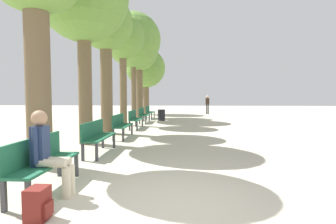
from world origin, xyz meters
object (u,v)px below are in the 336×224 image
object	(u,v)px
tree_row_5	(139,53)
person_seated	(48,151)
bench_row_2	(121,124)
bench_row_5	(149,111)
bench_row_1	(97,134)
tree_row_3	(123,39)
bench_row_0	(41,159)
tree_row_2	(106,28)
bench_row_3	(135,118)
backpack	(38,204)
tree_row_6	(146,69)
trash_bin	(161,115)
bench_row_4	(143,114)
tree_row_4	(133,40)
pedestrian_near	(207,103)

from	to	relation	value
tree_row_5	person_seated	distance (m)	15.66
bench_row_2	bench_row_5	bearing A→B (deg)	90.00
bench_row_1	tree_row_3	distance (m)	8.05
tree_row_3	bench_row_0	bearing A→B (deg)	-85.00
tree_row_2	bench_row_1	bearing A→B (deg)	-77.57
bench_row_3	backpack	size ratio (longest dim) A/B	3.99
tree_row_6	trash_bin	size ratio (longest dim) A/B	7.97
bench_row_1	tree_row_3	size ratio (longest dim) A/B	0.29
bench_row_1	backpack	size ratio (longest dim) A/B	3.99
bench_row_4	tree_row_4	xyz separation A→B (m)	(-0.85, 1.59, 4.58)
bench_row_4	tree_row_4	bearing A→B (deg)	118.08
tree_row_3	tree_row_6	xyz separation A→B (m)	(-0.00, 8.60, -0.65)
bench_row_1	bench_row_4	distance (m)	8.32
bench_row_3	tree_row_4	xyz separation A→B (m)	(-0.85, 4.37, 4.58)
tree_row_4	tree_row_5	size ratio (longest dim) A/B	1.12
tree_row_6	bench_row_0	bearing A→B (deg)	-87.34
bench_row_1	bench_row_3	bearing A→B (deg)	90.00
trash_bin	bench_row_3	bearing A→B (deg)	-102.90
tree_row_5	trash_bin	xyz separation A→B (m)	(1.81, -2.41, -4.30)
bench_row_3	tree_row_3	size ratio (longest dim) A/B	0.29
backpack	bench_row_1	bearing A→B (deg)	97.70
bench_row_2	bench_row_3	xyz separation A→B (m)	(0.00, 2.77, 0.00)
bench_row_1	tree_row_4	bearing A→B (deg)	94.90
bench_row_1	tree_row_5	distance (m)	12.85
tree_row_4	pedestrian_near	distance (m)	9.16
bench_row_4	pedestrian_near	xyz separation A→B (m)	(4.47, 7.78, 0.41)
tree_row_2	trash_bin	bearing A→B (deg)	72.90
bench_row_1	bench_row_5	world-z (taller)	same
bench_row_3	tree_row_5	bearing A→B (deg)	97.35
tree_row_3	pedestrian_near	bearing A→B (deg)	59.91
bench_row_2	bench_row_3	distance (m)	2.77
bench_row_2	trash_bin	world-z (taller)	bench_row_2
bench_row_2	tree_row_3	world-z (taller)	tree_row_3
bench_row_3	tree_row_6	world-z (taller)	tree_row_6
bench_row_2	bench_row_4	xyz separation A→B (m)	(0.00, 5.55, 0.00)
tree_row_4	tree_row_6	size ratio (longest dim) A/B	1.23
bench_row_3	pedestrian_near	size ratio (longest dim) A/B	1.02
bench_row_3	bench_row_5	xyz separation A→B (m)	(0.00, 5.55, 0.00)
tree_row_3	tree_row_5	xyz separation A→B (m)	(0.00, 5.21, 0.10)
bench_row_3	trash_bin	size ratio (longest dim) A/B	2.37
tree_row_2	person_seated	xyz separation A→B (m)	(1.08, -6.83, -3.62)
bench_row_0	backpack	size ratio (longest dim) A/B	3.99
person_seated	tree_row_4	bearing A→B (deg)	94.77
tree_row_3	backpack	world-z (taller)	tree_row_3
bench_row_3	bench_row_4	world-z (taller)	same
bench_row_1	trash_bin	bearing A→B (deg)	84.38
bench_row_2	trash_bin	bearing A→B (deg)	82.16
person_seated	backpack	size ratio (longest dim) A/B	3.18
bench_row_0	pedestrian_near	size ratio (longest dim) A/B	1.02
bench_row_2	tree_row_2	distance (m)	4.05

